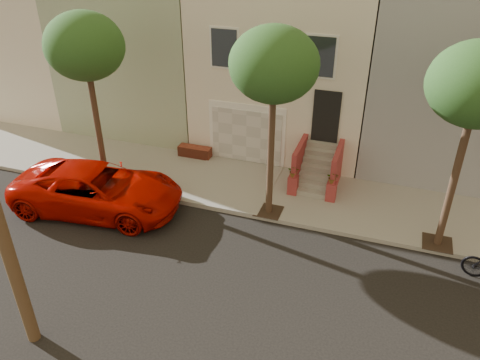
% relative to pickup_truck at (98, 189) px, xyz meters
% --- Properties ---
extents(ground, '(90.00, 90.00, 0.00)m').
position_rel_pickup_truck_xyz_m(ground, '(4.73, -2.32, -0.81)').
color(ground, black).
rests_on(ground, ground).
extents(sidewalk, '(40.00, 3.70, 0.15)m').
position_rel_pickup_truck_xyz_m(sidewalk, '(4.73, 3.03, -0.74)').
color(sidewalk, '#99988B').
rests_on(sidewalk, ground).
extents(house_row, '(33.10, 11.70, 7.00)m').
position_rel_pickup_truck_xyz_m(house_row, '(4.73, 8.87, 2.83)').
color(house_row, beige).
rests_on(house_row, sidewalk).
extents(tree_left, '(2.70, 2.57, 6.30)m').
position_rel_pickup_truck_xyz_m(tree_left, '(-0.77, 1.58, 4.44)').
color(tree_left, '#2D2116').
rests_on(tree_left, sidewalk).
extents(tree_mid, '(2.70, 2.57, 6.30)m').
position_rel_pickup_truck_xyz_m(tree_mid, '(5.73, 1.58, 4.44)').
color(tree_mid, '#2D2116').
rests_on(tree_mid, sidewalk).
extents(tree_right, '(2.70, 2.57, 6.30)m').
position_rel_pickup_truck_xyz_m(tree_right, '(11.23, 1.58, 4.44)').
color(tree_right, '#2D2116').
rests_on(tree_right, sidewalk).
extents(pickup_truck, '(6.12, 3.35, 1.63)m').
position_rel_pickup_truck_xyz_m(pickup_truck, '(0.00, 0.00, 0.00)').
color(pickup_truck, '#B40900').
rests_on(pickup_truck, ground).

